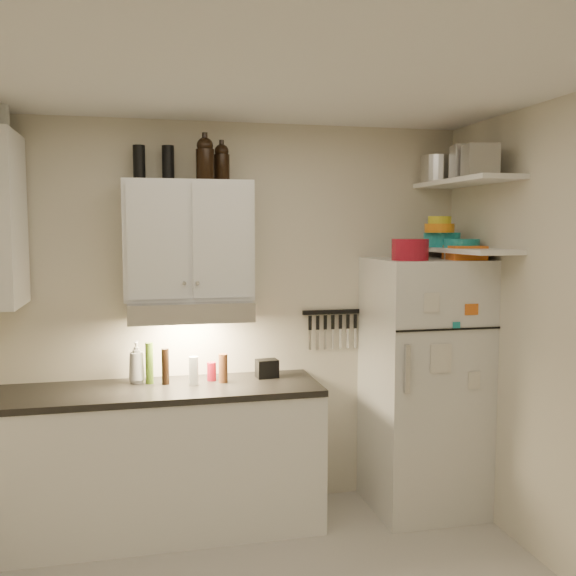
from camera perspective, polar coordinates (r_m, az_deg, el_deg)
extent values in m
cube|color=white|center=(2.92, -0.84, 19.38)|extent=(3.20, 3.00, 0.02)
cube|color=beige|center=(4.36, -5.02, -2.62)|extent=(3.20, 0.02, 2.60)
cube|color=white|center=(4.23, -11.97, -15.01)|extent=(2.10, 0.60, 0.88)
cube|color=black|center=(4.09, -12.09, -8.95)|extent=(2.10, 0.62, 0.04)
cube|color=white|center=(4.12, -8.88, 4.20)|extent=(0.80, 0.33, 0.75)
cube|color=silver|center=(4.08, -8.73, -1.93)|extent=(0.76, 0.46, 0.12)
cube|color=silver|center=(4.47, 11.95, -8.40)|extent=(0.70, 0.68, 1.70)
cube|color=white|center=(4.32, 15.50, 9.09)|extent=(0.30, 0.95, 0.03)
cube|color=white|center=(4.32, 15.35, 3.26)|extent=(0.30, 0.95, 0.03)
cube|color=black|center=(4.49, 3.92, -2.14)|extent=(0.42, 0.02, 0.03)
cylinder|color=maroon|center=(4.12, 10.80, 3.37)|extent=(0.25, 0.25, 0.14)
cube|color=orange|center=(4.29, 15.40, 3.05)|extent=(0.25, 0.30, 0.09)
cylinder|color=silver|center=(4.33, 14.08, 3.11)|extent=(0.07, 0.07, 0.09)
cylinder|color=silver|center=(4.61, 13.30, 10.22)|extent=(0.32, 0.32, 0.18)
cube|color=#AAAAAD|center=(4.29, 15.77, 10.72)|extent=(0.25, 0.23, 0.21)
cube|color=#AAAAAD|center=(4.07, 16.72, 10.83)|extent=(0.22, 0.22, 0.18)
cylinder|color=teal|center=(4.48, 13.51, 4.19)|extent=(0.25, 0.25, 0.10)
cylinder|color=orange|center=(4.41, 13.31, 5.20)|extent=(0.20, 0.20, 0.06)
cylinder|color=yellow|center=(4.41, 13.32, 5.90)|extent=(0.15, 0.15, 0.05)
cylinder|color=teal|center=(4.34, 15.18, 3.85)|extent=(0.29, 0.29, 0.06)
cylinder|color=black|center=(4.20, -10.61, 10.83)|extent=(0.09, 0.09, 0.22)
cylinder|color=black|center=(4.20, -13.09, 10.77)|extent=(0.09, 0.09, 0.22)
imported|color=white|center=(4.21, -13.30, -6.19)|extent=(0.14, 0.14, 0.30)
cylinder|color=brown|center=(4.14, -5.79, -7.11)|extent=(0.07, 0.07, 0.18)
cylinder|color=#4D741D|center=(4.18, -12.22, -6.54)|extent=(0.06, 0.06, 0.26)
cylinder|color=black|center=(4.14, -10.84, -6.86)|extent=(0.06, 0.06, 0.23)
cylinder|color=silver|center=(4.10, -8.39, -7.28)|extent=(0.06, 0.06, 0.18)
cylinder|color=maroon|center=(4.20, -6.81, -7.38)|extent=(0.07, 0.07, 0.12)
cube|color=black|center=(4.26, -1.88, -7.16)|extent=(0.15, 0.11, 0.12)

